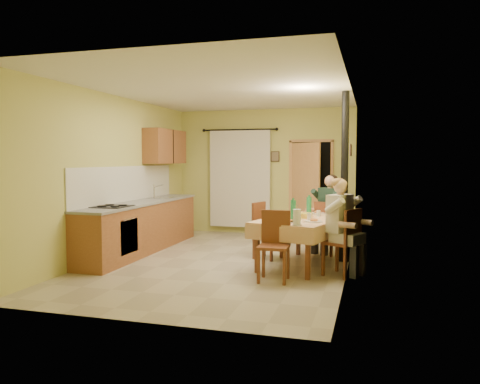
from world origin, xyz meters
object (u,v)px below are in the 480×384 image
(chair_far, at_px, (329,238))
(man_far, at_px, (329,205))
(chair_right, at_px, (342,256))
(stove_flue, at_px, (344,199))
(chair_near, at_px, (274,260))
(man_right, at_px, (342,215))
(dining_table, at_px, (303,242))
(chair_left, at_px, (267,241))

(chair_far, height_order, man_far, man_far)
(chair_right, bearing_deg, stove_flue, 30.75)
(chair_near, bearing_deg, man_right, -149.67)
(chair_far, relative_size, man_right, 0.68)
(dining_table, distance_m, man_far, 1.20)
(dining_table, height_order, chair_near, chair_near)
(dining_table, relative_size, chair_far, 2.14)
(chair_far, height_order, chair_left, chair_left)
(chair_left, height_order, stove_flue, stove_flue)
(chair_right, distance_m, man_far, 1.66)
(chair_left, relative_size, stove_flue, 0.34)
(chair_right, height_order, stove_flue, stove_flue)
(chair_left, distance_m, man_right, 1.67)
(man_far, xyz_separation_m, stove_flue, (0.28, -0.47, 0.15))
(man_far, bearing_deg, stove_flue, -28.82)
(dining_table, height_order, man_far, man_far)
(chair_right, distance_m, chair_left, 1.57)
(chair_far, distance_m, chair_right, 1.55)
(dining_table, height_order, chair_far, chair_far)
(dining_table, distance_m, chair_left, 0.78)
(dining_table, distance_m, man_right, 0.93)
(chair_far, height_order, chair_near, chair_near)
(chair_left, height_order, man_far, man_far)
(man_right, bearing_deg, chair_right, -90.00)
(chair_near, distance_m, stove_flue, 1.95)
(stove_flue, bearing_deg, man_far, 120.61)
(chair_right, xyz_separation_m, stove_flue, (-0.04, 1.05, 0.73))
(dining_table, xyz_separation_m, chair_near, (-0.25, -1.03, -0.09))
(chair_near, relative_size, man_right, 0.70)
(chair_far, distance_m, chair_near, 2.13)
(dining_table, distance_m, chair_right, 0.81)
(chair_right, height_order, chair_left, chair_right)
(chair_far, bearing_deg, stove_flue, -27.64)
(dining_table, relative_size, man_right, 1.45)
(chair_right, bearing_deg, chair_far, 40.72)
(chair_far, height_order, man_right, man_right)
(chair_far, xyz_separation_m, chair_right, (0.32, -1.51, 0.00))
(chair_near, xyz_separation_m, chair_left, (-0.41, 1.42, -0.00))
(chair_near, relative_size, man_far, 0.70)
(chair_near, relative_size, chair_left, 1.02)
(dining_table, height_order, chair_left, chair_left)
(chair_far, relative_size, chair_near, 0.97)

